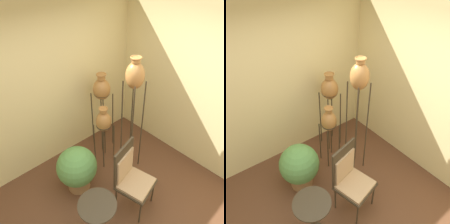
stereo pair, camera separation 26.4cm
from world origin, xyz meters
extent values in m
cube|color=beige|center=(0.00, 1.81, 1.35)|extent=(7.56, 0.06, 2.70)
cube|color=beige|center=(1.81, 0.00, 1.35)|extent=(0.06, 7.56, 2.70)
cylinder|color=#382D1E|center=(0.76, 0.62, 0.81)|extent=(0.02, 0.02, 1.63)
cylinder|color=#382D1E|center=(0.98, 0.62, 0.81)|extent=(0.02, 0.02, 1.63)
cylinder|color=#382D1E|center=(0.76, 0.84, 0.81)|extent=(0.02, 0.02, 1.63)
cylinder|color=#382D1E|center=(0.98, 0.84, 0.81)|extent=(0.02, 0.02, 1.63)
torus|color=#382D1E|center=(0.87, 0.73, 1.63)|extent=(0.23, 0.23, 0.02)
ellipsoid|color=#A87038|center=(0.87, 0.73, 1.71)|extent=(0.26, 0.26, 0.38)
cylinder|color=#A87038|center=(0.87, 0.73, 1.93)|extent=(0.12, 0.12, 0.06)
torus|color=#A87038|center=(0.87, 0.73, 1.96)|extent=(0.16, 0.16, 0.02)
cylinder|color=#382D1E|center=(0.75, 1.32, 0.56)|extent=(0.02, 0.02, 1.12)
cylinder|color=#382D1E|center=(1.02, 1.32, 0.56)|extent=(0.02, 0.02, 1.12)
cylinder|color=#382D1E|center=(0.75, 1.58, 0.56)|extent=(0.02, 0.02, 1.12)
cylinder|color=#382D1E|center=(1.02, 1.58, 0.56)|extent=(0.02, 0.02, 1.12)
torus|color=#382D1E|center=(0.89, 1.45, 1.12)|extent=(0.27, 0.27, 0.02)
ellipsoid|color=#A87038|center=(0.89, 1.45, 1.20)|extent=(0.29, 0.29, 0.37)
cylinder|color=#A87038|center=(0.89, 1.45, 1.43)|extent=(0.13, 0.13, 0.09)
torus|color=#A87038|center=(0.89, 1.45, 1.47)|extent=(0.17, 0.17, 0.02)
cylinder|color=#382D1E|center=(0.49, 0.98, 0.39)|extent=(0.02, 0.02, 0.79)
cylinder|color=#382D1E|center=(0.73, 0.98, 0.39)|extent=(0.02, 0.02, 0.79)
cylinder|color=#382D1E|center=(0.49, 1.21, 0.39)|extent=(0.02, 0.02, 0.79)
cylinder|color=#382D1E|center=(0.73, 1.21, 0.39)|extent=(0.02, 0.02, 0.79)
torus|color=#382D1E|center=(0.61, 1.10, 0.79)|extent=(0.24, 0.24, 0.02)
ellipsoid|color=#A87038|center=(0.61, 1.10, 0.87)|extent=(0.25, 0.25, 0.34)
cylinder|color=#A87038|center=(0.61, 1.10, 1.08)|extent=(0.11, 0.11, 0.08)
torus|color=#A87038|center=(0.61, 1.10, 1.12)|extent=(0.15, 0.15, 0.02)
cylinder|color=#382D1E|center=(0.21, -0.09, 0.22)|extent=(0.02, 0.02, 0.44)
cylinder|color=#382D1E|center=(0.59, 0.00, 0.22)|extent=(0.02, 0.02, 0.44)
cylinder|color=#382D1E|center=(0.12, 0.28, 0.22)|extent=(0.02, 0.02, 0.44)
cylinder|color=#382D1E|center=(0.50, 0.37, 0.22)|extent=(0.02, 0.02, 0.44)
cube|color=#382D1E|center=(0.36, 0.14, 0.46)|extent=(0.55, 0.54, 0.03)
cube|color=tan|center=(0.36, 0.14, 0.49)|extent=(0.51, 0.50, 0.04)
cube|color=#382D1E|center=(0.31, 0.34, 0.77)|extent=(0.43, 0.13, 0.60)
cube|color=tan|center=(0.31, 0.31, 0.71)|extent=(0.37, 0.11, 0.42)
cylinder|color=#382D1E|center=(-0.31, 0.15, 0.34)|extent=(0.04, 0.04, 0.66)
cylinder|color=#382D1E|center=(-0.31, 0.15, 0.68)|extent=(0.46, 0.46, 0.02)
cylinder|color=olive|center=(-0.05, 0.94, 0.12)|extent=(0.35, 0.35, 0.23)
torus|color=olive|center=(-0.05, 0.94, 0.23)|extent=(0.38, 0.38, 0.02)
sphere|color=#568E47|center=(-0.05, 0.94, 0.46)|extent=(0.60, 0.60, 0.60)
camera|label=1|loc=(-1.14, -1.01, 2.99)|focal=35.00mm
camera|label=2|loc=(-0.94, -1.18, 2.99)|focal=35.00mm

